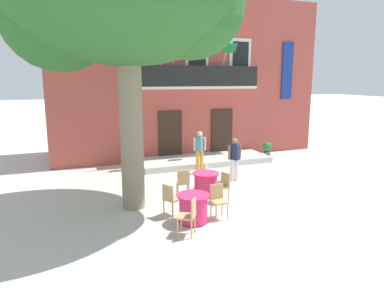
{
  "coord_description": "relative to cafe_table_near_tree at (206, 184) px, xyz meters",
  "views": [
    {
      "loc": [
        -5.17,
        -9.79,
        3.7
      ],
      "look_at": [
        -0.81,
        2.04,
        1.3
      ],
      "focal_mm": 31.75,
      "sensor_mm": 36.0,
      "label": 1
    }
  ],
  "objects": [
    {
      "name": "ground_plane",
      "position": [
        1.12,
        0.09,
        -0.39
      ],
      "size": [
        120.0,
        120.0,
        0.0
      ],
      "primitive_type": "plane",
      "color": "beige"
    },
    {
      "name": "building_facade",
      "position": [
        1.63,
        7.08,
        3.36
      ],
      "size": [
        13.0,
        5.09,
        7.5
      ],
      "color": "#B24C42",
      "rests_on": "ground"
    },
    {
      "name": "entrance_step_platform",
      "position": [
        1.63,
        4.07,
        -0.27
      ],
      "size": [
        5.84,
        2.04,
        0.25
      ],
      "primitive_type": "cube",
      "color": "silver",
      "rests_on": "ground"
    },
    {
      "name": "cafe_table_near_tree",
      "position": [
        0.0,
        0.0,
        0.0
      ],
      "size": [
        0.86,
        0.86,
        0.76
      ],
      "color": "#E52D66",
      "rests_on": "ground"
    },
    {
      "name": "cafe_chair_near_tree_0",
      "position": [
        -0.75,
        0.06,
        0.14
      ],
      "size": [
        0.47,
        0.47,
        0.91
      ],
      "color": "tan",
      "rests_on": "ground"
    },
    {
      "name": "cafe_chair_near_tree_1",
      "position": [
        0.27,
        -0.7,
        0.14
      ],
      "size": [
        0.49,
        0.49,
        0.91
      ],
      "color": "tan",
      "rests_on": "ground"
    },
    {
      "name": "cafe_chair_near_tree_2",
      "position": [
        0.37,
        0.65,
        0.14
      ],
      "size": [
        0.56,
        0.56,
        0.91
      ],
      "color": "tan",
      "rests_on": "ground"
    },
    {
      "name": "cafe_table_middle",
      "position": [
        -1.11,
        -1.83,
        0.0
      ],
      "size": [
        0.86,
        0.86,
        0.76
      ],
      "color": "#E52D66",
      "rests_on": "ground"
    },
    {
      "name": "cafe_chair_middle_0",
      "position": [
        -1.55,
        -1.21,
        0.14
      ],
      "size": [
        0.55,
        0.55,
        0.91
      ],
      "color": "tan",
      "rests_on": "ground"
    },
    {
      "name": "cafe_chair_middle_1",
      "position": [
        -1.46,
        -2.49,
        0.14
      ],
      "size": [
        0.55,
        0.55,
        0.91
      ],
      "color": "tan",
      "rests_on": "ground"
    },
    {
      "name": "cafe_chair_middle_2",
      "position": [
        -0.36,
        -1.74,
        0.14
      ],
      "size": [
        0.4,
        0.4,
        0.91
      ],
      "color": "tan",
      "rests_on": "ground"
    },
    {
      "name": "ground_planter_left",
      "position": [
        -1.64,
        4.07,
        -0.02
      ],
      "size": [
        0.41,
        0.41,
        0.65
      ],
      "color": "#995638",
      "rests_on": "ground"
    },
    {
      "name": "ground_planter_right",
      "position": [
        4.9,
        4.06,
        0.02
      ],
      "size": [
        0.41,
        0.41,
        0.75
      ],
      "color": "slate",
      "rests_on": "ground"
    },
    {
      "name": "pedestrian_near_entrance",
      "position": [
        0.79,
        2.54,
        0.57
      ],
      "size": [
        0.53,
        0.4,
        1.7
      ],
      "color": "gold",
      "rests_on": "ground"
    },
    {
      "name": "pedestrian_mid_plaza",
      "position": [
        1.62,
        1.15,
        0.51
      ],
      "size": [
        0.53,
        0.4,
        1.6
      ],
      "color": "silver",
      "rests_on": "ground"
    }
  ]
}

